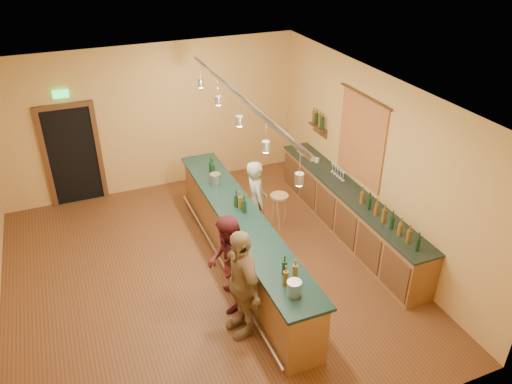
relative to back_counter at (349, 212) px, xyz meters
name	(u,v)px	position (x,y,z in m)	size (l,w,h in m)	color
floor	(204,275)	(-2.97, -0.18, -0.49)	(7.00, 7.00, 0.00)	#553318
ceiling	(192,98)	(-2.97, -0.18, 2.71)	(6.50, 7.00, 0.02)	silver
wall_back	(151,120)	(-2.97, 3.32, 1.11)	(6.50, 0.02, 3.20)	gold
wall_front	(298,356)	(-2.97, -3.68, 1.11)	(6.50, 0.02, 3.20)	gold
wall_right	(373,161)	(0.28, -0.18, 1.11)	(0.02, 7.00, 3.20)	gold
doorway	(72,153)	(-4.67, 3.30, 0.64)	(1.15, 0.09, 2.48)	black
tapestry	(361,140)	(0.26, 0.22, 1.36)	(0.03, 1.40, 1.60)	#96391E
bottle_shelf	(318,121)	(0.20, 1.72, 1.18)	(0.17, 0.55, 0.54)	#4A2516
back_counter	(349,212)	(0.00, 0.00, 0.00)	(0.60, 4.55, 1.27)	brown
tasting_bar	(241,238)	(-2.26, -0.18, 0.12)	(0.74, 5.10, 1.38)	brown
pendant_track	(239,106)	(-2.26, -0.18, 2.50)	(0.11, 4.60, 0.50)	silver
bartender	(256,202)	(-1.71, 0.48, 0.34)	(0.60, 0.40, 1.66)	gray
customer_a	(228,264)	(-2.81, -1.04, 0.33)	(0.79, 0.62, 1.64)	#59191E
customer_b	(241,283)	(-2.81, -1.61, 0.40)	(1.04, 0.43, 1.78)	#997A51
bar_stool	(279,201)	(-1.14, 0.70, 0.10)	(0.36, 0.36, 0.73)	#AF794F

